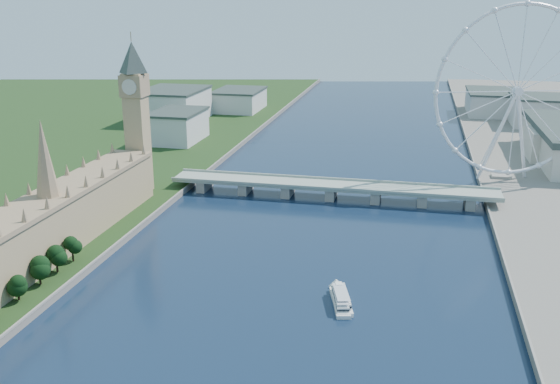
% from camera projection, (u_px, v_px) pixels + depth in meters
% --- Properties ---
extents(parliament_range, '(24.00, 200.00, 70.00)m').
position_uv_depth(parliament_range, '(52.00, 223.00, 321.76)').
color(parliament_range, tan).
rests_on(parliament_range, ground).
extents(big_ben, '(20.02, 20.02, 110.00)m').
position_uv_depth(big_ben, '(135.00, 98.00, 407.99)').
color(big_ben, tan).
rests_on(big_ben, ground).
extents(westminster_bridge, '(220.00, 22.00, 9.50)m').
position_uv_depth(westminster_bridge, '(331.00, 188.00, 420.47)').
color(westminster_bridge, gray).
rests_on(westminster_bridge, ground).
extents(london_eye, '(113.60, 39.12, 124.30)m').
position_uv_depth(london_eye, '(517.00, 92.00, 429.15)').
color(london_eye, silver).
rests_on(london_eye, ground).
extents(city_skyline, '(505.00, 280.00, 32.00)m').
position_uv_depth(city_skyline, '(403.00, 110.00, 651.80)').
color(city_skyline, beige).
rests_on(city_skyline, ground).
extents(tour_boat_near, '(14.84, 29.97, 6.41)m').
position_uv_depth(tour_boat_near, '(341.00, 304.00, 276.72)').
color(tour_boat_near, white).
rests_on(tour_boat_near, ground).
extents(tour_boat_far, '(12.41, 26.74, 5.69)m').
position_uv_depth(tour_boat_far, '(341.00, 307.00, 273.88)').
color(tour_boat_far, silver).
rests_on(tour_boat_far, ground).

